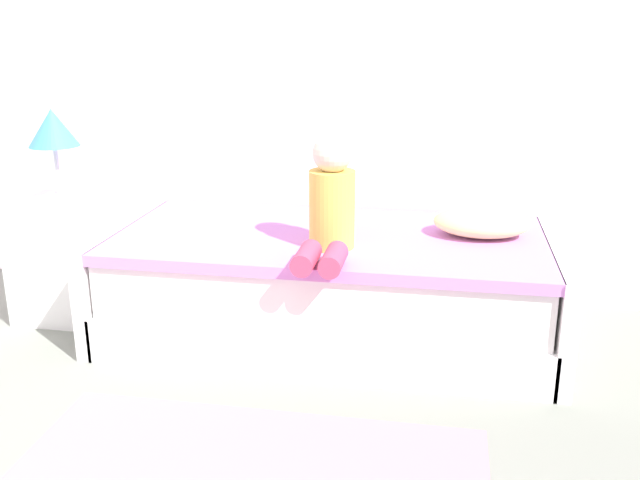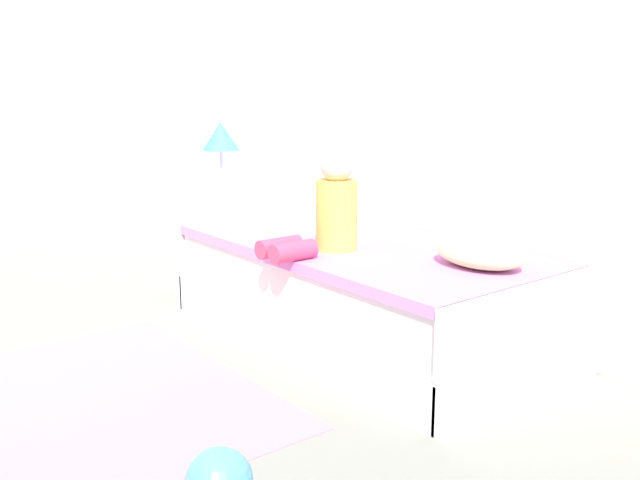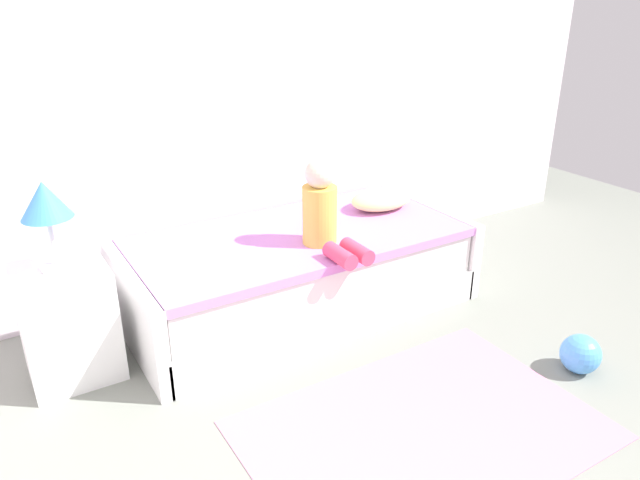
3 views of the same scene
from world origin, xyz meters
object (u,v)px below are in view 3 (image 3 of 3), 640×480
at_px(nightstand, 68,322).
at_px(pillow, 381,199).
at_px(bed, 299,272).
at_px(table_lamp, 45,204).
at_px(toy_ball, 581,354).
at_px(child_figure, 324,212).

distance_m(nightstand, pillow, 2.06).
distance_m(bed, table_lamp, 1.52).
bearing_deg(nightstand, bed, -0.51).
relative_size(bed, nightstand, 3.52).
bearing_deg(pillow, nightstand, -177.53).
xyz_separation_m(bed, toy_ball, (0.92, -1.37, -0.14)).
bearing_deg(toy_ball, nightstand, 148.65).
distance_m(bed, pillow, 0.77).
relative_size(child_figure, toy_ball, 2.43).
distance_m(nightstand, table_lamp, 0.64).
bearing_deg(table_lamp, nightstand, 0.00).
bearing_deg(table_lamp, toy_ball, -31.35).
xyz_separation_m(bed, nightstand, (-1.35, 0.01, 0.05)).
bearing_deg(pillow, toy_ball, -81.30).
relative_size(table_lamp, toy_ball, 2.15).
height_order(nightstand, toy_ball, nightstand).
bearing_deg(bed, table_lamp, 179.49).
xyz_separation_m(nightstand, toy_ball, (2.27, -1.38, -0.20)).
relative_size(bed, toy_ball, 10.07).
xyz_separation_m(bed, table_lamp, (-1.35, 0.01, 0.69)).
height_order(child_figure, toy_ball, child_figure).
height_order(bed, table_lamp, table_lamp).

